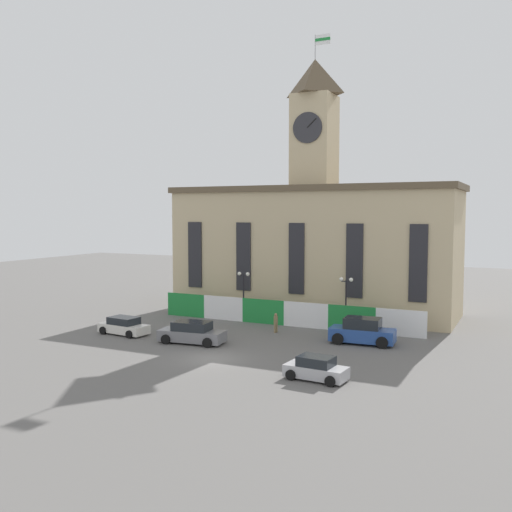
# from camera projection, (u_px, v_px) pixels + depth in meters

# --- Properties ---
(ground_plane) EXTENTS (160.00, 160.00, 0.00)m
(ground_plane) POSITION_uv_depth(u_px,v_px,m) (211.00, 359.00, 40.71)
(ground_plane) COLOR #605E5B
(civic_building) EXTENTS (29.31, 10.03, 28.35)m
(civic_building) POSITION_uv_depth(u_px,v_px,m) (314.00, 242.00, 59.14)
(civic_building) COLOR #C6B289
(civic_building) RESTS_ON ground
(banner_fence) EXTENTS (25.68, 0.12, 2.29)m
(banner_fence) POSITION_uv_depth(u_px,v_px,m) (284.00, 313.00, 52.60)
(banner_fence) COLOR #1E8438
(banner_fence) RESTS_ON ground
(street_lamp_center) EXTENTS (1.26, 0.36, 4.69)m
(street_lamp_center) POSITION_uv_depth(u_px,v_px,m) (244.00, 285.00, 55.20)
(street_lamp_center) COLOR black
(street_lamp_center) RESTS_ON ground
(street_lamp_right) EXTENTS (1.26, 0.36, 4.68)m
(street_lamp_right) POSITION_uv_depth(u_px,v_px,m) (346.00, 291.00, 50.74)
(street_lamp_right) COLOR black
(street_lamp_right) RESTS_ON ground
(car_gray_pickup) EXTENTS (5.50, 2.85, 1.75)m
(car_gray_pickup) POSITION_uv_depth(u_px,v_px,m) (192.00, 333.00, 45.61)
(car_gray_pickup) COLOR slate
(car_gray_pickup) RESTS_ON ground
(car_white_taxi) EXTENTS (4.65, 2.47, 1.50)m
(car_white_taxi) POSITION_uv_depth(u_px,v_px,m) (124.00, 326.00, 48.89)
(car_white_taxi) COLOR white
(car_white_taxi) RESTS_ON ground
(car_silver_hatch) EXTENTS (4.02, 2.26, 1.50)m
(car_silver_hatch) POSITION_uv_depth(u_px,v_px,m) (316.00, 369.00, 35.62)
(car_silver_hatch) COLOR #B7B7BC
(car_silver_hatch) RESTS_ON ground
(car_blue_van) EXTENTS (5.22, 2.64, 2.10)m
(car_blue_van) POSITION_uv_depth(u_px,v_px,m) (362.00, 332.00, 45.33)
(car_blue_van) COLOR #284C99
(car_blue_van) RESTS_ON ground
(pedestrian) EXTENTS (0.46, 0.46, 1.70)m
(pedestrian) POSITION_uv_depth(u_px,v_px,m) (276.00, 322.00, 49.55)
(pedestrian) COLOR olive
(pedestrian) RESTS_ON ground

